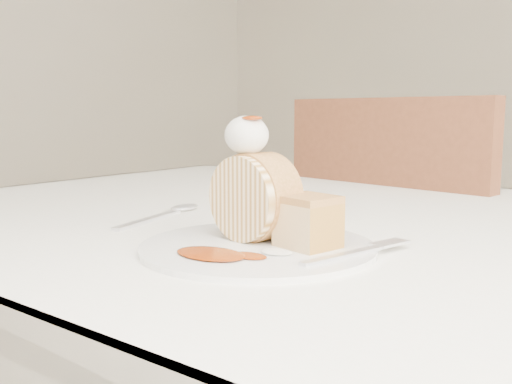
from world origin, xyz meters
The scene contains 10 objects.
table centered at (0.00, 0.20, 0.66)m, with size 1.40×0.90×0.75m.
chair_far centered at (-0.13, 0.67, 0.52)m, with size 0.49×0.49×0.92m.
plate centered at (-0.02, -0.01, 0.75)m, with size 0.24×0.24×0.01m, color white.
roulade_slice centered at (-0.04, 0.01, 0.80)m, with size 0.09×0.09×0.05m, color #FFE3B1.
cake_chunk centered at (0.02, 0.01, 0.78)m, with size 0.05×0.05×0.04m, color #C7834B.
whipped_cream centered at (-0.05, 0.01, 0.86)m, with size 0.05×0.05×0.04m, color white.
caramel_drizzle centered at (-0.04, 0.00, 0.89)m, with size 0.02×0.02×0.01m, color #882A05.
caramel_pool centered at (-0.03, -0.07, 0.76)m, with size 0.07×0.05×0.00m, color #882A05, non-canonical shape.
fork centered at (0.07, 0.00, 0.76)m, with size 0.02×0.14×0.00m, color silver.
spoon centered at (-0.23, 0.03, 0.75)m, with size 0.03×0.17×0.00m, color silver.
Camera 1 is at (0.31, -0.45, 0.89)m, focal length 40.00 mm.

